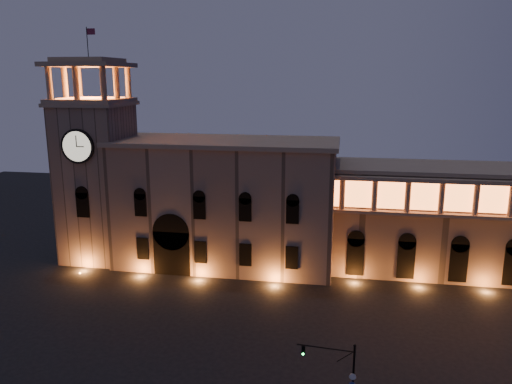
% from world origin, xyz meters
% --- Properties ---
extents(ground, '(160.00, 160.00, 0.00)m').
position_xyz_m(ground, '(0.00, 0.00, 0.00)').
color(ground, black).
rests_on(ground, ground).
extents(government_building, '(30.80, 12.80, 17.60)m').
position_xyz_m(government_building, '(-2.08, 21.93, 8.77)').
color(government_building, '#8C6F5B').
rests_on(government_building, ground).
extents(clock_tower, '(9.80, 9.80, 32.40)m').
position_xyz_m(clock_tower, '(-20.50, 20.98, 12.50)').
color(clock_tower, '#8C6F5B').
rests_on(clock_tower, ground).
extents(colonnade_wing, '(40.60, 11.50, 14.50)m').
position_xyz_m(colonnade_wing, '(32.00, 23.92, 7.33)').
color(colonnade_wing, '#866A56').
rests_on(colonnade_wing, ground).
extents(traffic_light, '(4.63, 0.72, 6.36)m').
position_xyz_m(traffic_light, '(14.53, -9.14, 3.34)').
color(traffic_light, black).
rests_on(traffic_light, ground).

